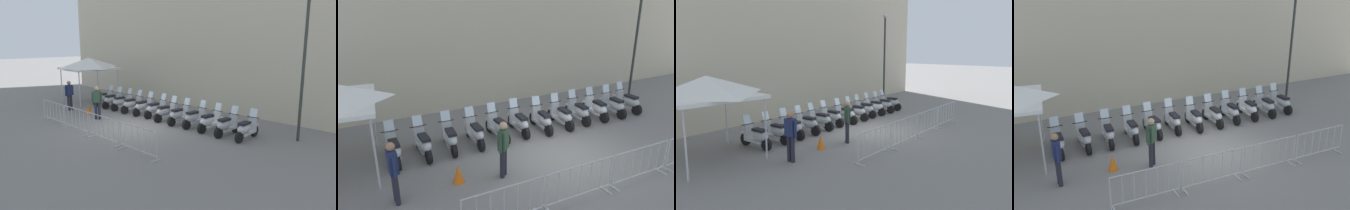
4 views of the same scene
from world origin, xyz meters
TOP-DOWN VIEW (x-y plane):
  - ground_plane at (0.00, 0.00)m, footprint 120.00×120.00m
  - motorcycle_0 at (-5.21, 1.65)m, footprint 0.57×1.73m
  - motorcycle_1 at (-4.29, 1.73)m, footprint 0.61×1.72m
  - motorcycle_2 at (-3.39, 1.82)m, footprint 0.56×1.72m
  - motorcycle_3 at (-2.47, 1.91)m, footprint 0.56×1.73m
  - motorcycle_4 at (-1.55, 2.03)m, footprint 0.61×1.72m
  - motorcycle_5 at (-0.64, 2.17)m, footprint 0.56×1.72m
  - motorcycle_6 at (0.28, 2.10)m, footprint 0.56×1.72m
  - motorcycle_7 at (1.21, 2.17)m, footprint 0.56×1.73m
  - motorcycle_8 at (2.11, 2.32)m, footprint 0.56×1.72m
  - motorcycle_9 at (3.03, 2.37)m, footprint 0.56×1.72m
  - motorcycle_10 at (3.95, 2.42)m, footprint 0.56×1.72m
  - motorcycle_11 at (4.87, 2.57)m, footprint 0.60×1.72m
  - barrier_segment_0 at (-3.06, -2.40)m, footprint 2.07×0.60m
  - barrier_segment_1 at (-0.90, -2.22)m, footprint 2.07×0.60m
  - barrier_segment_2 at (1.25, -2.05)m, footprint 2.07×0.60m
  - barrier_segment_3 at (3.41, -1.87)m, footprint 2.07×0.60m
  - street_lamp at (6.33, 4.09)m, footprint 0.36×0.36m
  - officer_near_row_end at (-2.30, -0.38)m, footprint 0.41×0.43m
  - officer_mid_plaza at (-5.31, -0.55)m, footprint 0.27×0.55m
  - canopy_tent at (-7.06, 1.64)m, footprint 3.00×3.00m
  - traffic_cone at (-3.61, -0.22)m, footprint 0.32×0.32m

SIDE VIEW (x-z plane):
  - ground_plane at x=0.00m, z-range 0.00..0.00m
  - traffic_cone at x=-3.61m, z-range 0.00..0.55m
  - motorcycle_0 at x=-5.21m, z-range -0.16..1.07m
  - motorcycle_1 at x=-4.29m, z-range -0.16..1.07m
  - motorcycle_2 at x=-3.39m, z-range -0.16..1.07m
  - motorcycle_3 at x=-2.47m, z-range -0.16..1.07m
  - motorcycle_4 at x=-1.55m, z-range -0.16..1.07m
  - motorcycle_5 at x=-0.64m, z-range -0.16..1.07m
  - motorcycle_6 at x=0.28m, z-range -0.16..1.07m
  - motorcycle_7 at x=1.21m, z-range -0.16..1.07m
  - motorcycle_8 at x=2.11m, z-range -0.16..1.07m
  - motorcycle_9 at x=3.03m, z-range -0.16..1.07m
  - motorcycle_10 at x=3.95m, z-range -0.16..1.07m
  - motorcycle_11 at x=4.87m, z-range -0.16..1.07m
  - barrier_segment_0 at x=-3.06m, z-range -0.01..1.06m
  - barrier_segment_1 at x=-0.90m, z-range -0.01..1.06m
  - barrier_segment_2 at x=1.25m, z-range -0.01..1.06m
  - barrier_segment_3 at x=3.41m, z-range -0.01..1.06m
  - officer_near_row_end at x=-2.30m, z-range 0.12..1.85m
  - officer_mid_plaza at x=-5.31m, z-range 0.12..1.85m
  - canopy_tent at x=-7.06m, z-range 1.06..3.97m
  - street_lamp at x=6.33m, z-range 0.60..6.59m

